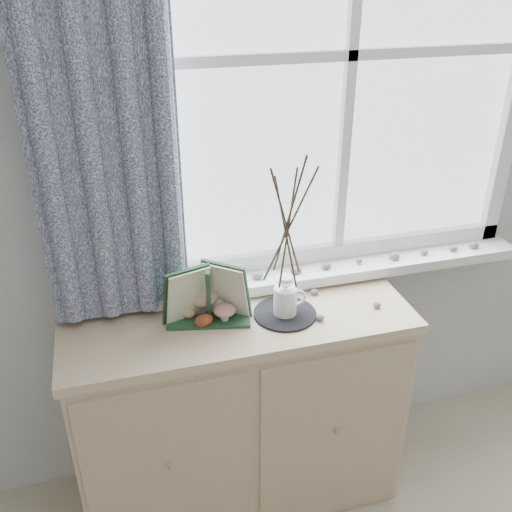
# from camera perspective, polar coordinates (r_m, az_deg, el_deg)

# --- Properties ---
(sideboard) EXTENTS (1.20, 0.45, 0.85)m
(sideboard) POSITION_cam_1_polar(r_m,az_deg,el_deg) (2.22, -1.61, -15.16)
(sideboard) COLOR beige
(sideboard) RESTS_ON ground
(botanical_book) EXTENTS (0.34, 0.19, 0.22)m
(botanical_book) POSITION_cam_1_polar(r_m,az_deg,el_deg) (1.85, -4.67, -4.19)
(botanical_book) COLOR #204328
(botanical_book) RESTS_ON sideboard
(toadstool_cluster) EXTENTS (0.15, 0.16, 0.10)m
(toadstool_cluster) POSITION_cam_1_polar(r_m,az_deg,el_deg) (1.93, -4.83, -4.45)
(toadstool_cluster) COLOR white
(toadstool_cluster) RESTS_ON sideboard
(wooden_eggs) EXTENTS (0.13, 0.17, 0.06)m
(wooden_eggs) POSITION_cam_1_polar(r_m,az_deg,el_deg) (1.94, -6.79, -5.56)
(wooden_eggs) COLOR tan
(wooden_eggs) RESTS_ON sideboard
(songbird_figurine) EXTENTS (0.15, 0.10, 0.07)m
(songbird_figurine) POSITION_cam_1_polar(r_m,az_deg,el_deg) (1.96, -4.05, -4.73)
(songbird_figurine) COLOR silver
(songbird_figurine) RESTS_ON sideboard
(crocheted_doily) EXTENTS (0.22, 0.22, 0.01)m
(crocheted_doily) POSITION_cam_1_polar(r_m,az_deg,el_deg) (1.96, 2.90, -5.77)
(crocheted_doily) COLOR black
(crocheted_doily) RESTS_ON sideboard
(twig_pitcher) EXTENTS (0.22, 0.22, 0.60)m
(twig_pitcher) POSITION_cam_1_polar(r_m,az_deg,el_deg) (1.79, 3.17, 3.33)
(twig_pitcher) COLOR white
(twig_pitcher) RESTS_ON crocheted_doily
(sideboard_pebbles) EXTENTS (0.33, 0.23, 0.02)m
(sideboard_pebbles) POSITION_cam_1_polar(r_m,az_deg,el_deg) (2.03, 6.63, -4.49)
(sideboard_pebbles) COLOR gray
(sideboard_pebbles) RESTS_ON sideboard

